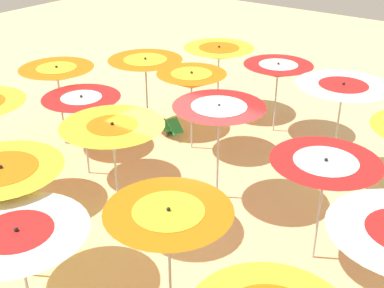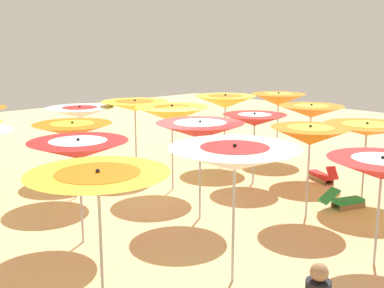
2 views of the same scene
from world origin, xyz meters
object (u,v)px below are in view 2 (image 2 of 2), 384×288
(beach_umbrella_3, at_px, (382,169))
(beach_umbrella_7, at_px, (200,130))
(beach_umbrella_1, at_px, (98,183))
(beach_umbrella_12, at_px, (172,114))
(beach_umbrella_14, at_px, (311,111))
(lounger_2, at_px, (322,175))
(beach_umbrella_9, at_px, (367,130))
(lounger_1, at_px, (229,154))
(beach_umbrella_11, at_px, (73,130))
(beach_umbrella_17, at_px, (135,106))
(beach_umbrella_16, at_px, (80,112))
(beach_umbrella_13, at_px, (255,120))
(beach_umbrella_19, at_px, (278,100))
(beach_umbrella_18, at_px, (225,102))
(beach_umbrella_8, at_px, (310,136))
(beach_umbrella_6, at_px, (79,149))
(lounger_0, at_px, (345,200))
(beach_umbrella_2, at_px, (235,158))

(beach_umbrella_3, bearing_deg, beach_umbrella_7, 9.45)
(beach_umbrella_1, xyz_separation_m, beach_umbrella_12, (4.04, -5.06, 0.15))
(beach_umbrella_14, distance_m, lounger_2, 2.04)
(beach_umbrella_14, bearing_deg, beach_umbrella_7, 92.83)
(beach_umbrella_9, xyz_separation_m, lounger_1, (5.67, -0.94, -1.78))
(beach_umbrella_11, bearing_deg, beach_umbrella_17, -70.13)
(beach_umbrella_16, xyz_separation_m, beach_umbrella_17, (-0.85, -1.54, 0.15))
(beach_umbrella_7, distance_m, beach_umbrella_13, 3.52)
(beach_umbrella_19, xyz_separation_m, lounger_2, (-2.90, 1.56, -2.02))
(beach_umbrella_13, height_order, beach_umbrella_16, beach_umbrella_16)
(lounger_1, bearing_deg, beach_umbrella_18, 15.01)
(beach_umbrella_8, bearing_deg, beach_umbrella_7, 49.82)
(beach_umbrella_11, bearing_deg, beach_umbrella_18, -93.53)
(beach_umbrella_3, xyz_separation_m, beach_umbrella_16, (9.56, 0.72, 0.15))
(lounger_1, bearing_deg, beach_umbrella_14, 80.09)
(beach_umbrella_13, relative_size, beach_umbrella_16, 0.96)
(beach_umbrella_6, distance_m, beach_umbrella_14, 8.03)
(beach_umbrella_3, height_order, beach_umbrella_9, beach_umbrella_9)
(beach_umbrella_7, bearing_deg, beach_umbrella_16, 0.37)
(lounger_1, bearing_deg, beach_umbrella_11, -12.91)
(beach_umbrella_17, bearing_deg, beach_umbrella_9, -159.19)
(beach_umbrella_13, height_order, lounger_2, beach_umbrella_13)
(beach_umbrella_7, relative_size, beach_umbrella_12, 0.97)
(beach_umbrella_6, distance_m, lounger_2, 8.13)
(beach_umbrella_6, height_order, beach_umbrella_12, beach_umbrella_12)
(beach_umbrella_12, height_order, beach_umbrella_17, beach_umbrella_12)
(beach_umbrella_14, xyz_separation_m, lounger_1, (3.27, 0.17, -1.92))
(beach_umbrella_11, relative_size, lounger_0, 1.65)
(lounger_0, bearing_deg, beach_umbrella_3, -119.38)
(lounger_1, bearing_deg, beach_umbrella_8, 47.63)
(lounger_0, relative_size, lounger_2, 1.04)
(beach_umbrella_9, bearing_deg, beach_umbrella_19, -27.95)
(lounger_0, bearing_deg, beach_umbrella_19, 76.34)
(beach_umbrella_9, bearing_deg, beach_umbrella_16, 28.42)
(beach_umbrella_7, relative_size, beach_umbrella_14, 1.03)
(beach_umbrella_8, height_order, beach_umbrella_14, beach_umbrella_14)
(beach_umbrella_2, bearing_deg, beach_umbrella_9, -84.88)
(beach_umbrella_16, distance_m, lounger_2, 7.90)
(beach_umbrella_13, distance_m, lounger_1, 3.45)
(beach_umbrella_16, distance_m, beach_umbrella_18, 4.93)
(beach_umbrella_3, distance_m, beach_umbrella_6, 6.00)
(beach_umbrella_19, relative_size, lounger_1, 2.07)
(lounger_1, distance_m, lounger_2, 3.89)
(beach_umbrella_8, distance_m, lounger_1, 6.29)
(beach_umbrella_1, distance_m, beach_umbrella_3, 5.22)
(beach_umbrella_16, xyz_separation_m, beach_umbrella_18, (-2.25, -4.39, 0.18))
(lounger_0, bearing_deg, lounger_1, 94.51)
(beach_umbrella_3, height_order, beach_umbrella_14, beach_umbrella_14)
(lounger_2, bearing_deg, lounger_0, 160.79)
(beach_umbrella_1, height_order, beach_umbrella_19, beach_umbrella_19)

